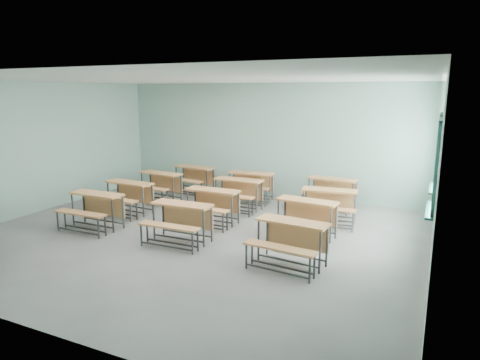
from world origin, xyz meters
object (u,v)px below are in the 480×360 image
object	(u,v)px
desk_unit_r0c0	(93,205)
desk_unit_r3c0	(192,176)
desk_unit_r2c0	(158,182)
desk_unit_r2c2	(329,201)
desk_unit_r0c2	(289,237)
desk_unit_r0c1	(179,217)
desk_unit_r3c2	(331,189)
desk_unit_r1c1	(210,201)
desk_unit_r2c1	(237,190)
desk_unit_r3c1	(250,182)
desk_unit_r1c2	(305,213)
desk_unit_r1c0	(127,193)

from	to	relation	value
desk_unit_r0c0	desk_unit_r3c0	size ratio (longest dim) A/B	0.93
desk_unit_r2c0	desk_unit_r2c2	xyz separation A→B (m)	(4.73, -0.08, 0.00)
desk_unit_r0c2	desk_unit_r2c0	bearing A→B (deg)	155.28
desk_unit_r0c1	desk_unit_r3c2	world-z (taller)	same
desk_unit_r0c2	desk_unit_r1c1	size ratio (longest dim) A/B	1.06
desk_unit_r2c1	desk_unit_r0c2	bearing A→B (deg)	-49.71
desk_unit_r3c0	desk_unit_r3c1	size ratio (longest dim) A/B	1.00
desk_unit_r1c2	desk_unit_r0c0	bearing A→B (deg)	-157.25
desk_unit_r2c1	desk_unit_r0c1	bearing A→B (deg)	-89.06
desk_unit_r2c1	desk_unit_r3c2	distance (m)	2.41
desk_unit_r2c0	desk_unit_r0c1	bearing A→B (deg)	-40.35
desk_unit_r3c0	desk_unit_r1c1	bearing A→B (deg)	-44.07
desk_unit_r2c0	desk_unit_r3c1	bearing A→B (deg)	32.72
desk_unit_r2c0	desk_unit_r3c0	size ratio (longest dim) A/B	1.00
desk_unit_r2c1	desk_unit_r3c0	xyz separation A→B (m)	(-2.01, 1.13, 0.00)
desk_unit_r1c0	desk_unit_r3c1	distance (m)	3.30
desk_unit_r0c0	desk_unit_r0c2	size ratio (longest dim) A/B	0.94
desk_unit_r1c1	desk_unit_r1c2	world-z (taller)	same
desk_unit_r1c0	desk_unit_r3c2	bearing A→B (deg)	34.18
desk_unit_r0c1	desk_unit_r3c1	distance (m)	3.65
desk_unit_r1c1	desk_unit_r2c0	distance (m)	2.60
desk_unit_r0c0	desk_unit_r2c2	world-z (taller)	same
desk_unit_r3c1	desk_unit_r3c2	size ratio (longest dim) A/B	1.01
desk_unit_r3c0	desk_unit_r3c2	world-z (taller)	same
desk_unit_r1c2	desk_unit_r2c0	size ratio (longest dim) A/B	0.98
desk_unit_r0c2	desk_unit_r3c2	size ratio (longest dim) A/B	1.00
desk_unit_r0c0	desk_unit_r1c0	bearing A→B (deg)	96.01
desk_unit_r0c1	desk_unit_r1c2	bearing A→B (deg)	29.87
desk_unit_r0c0	desk_unit_r3c1	xyz separation A→B (m)	(2.10, 3.69, 0.00)
desk_unit_r0c0	desk_unit_r2c1	bearing A→B (deg)	51.49
desk_unit_r1c0	desk_unit_r2c2	size ratio (longest dim) A/B	0.98
desk_unit_r3c0	desk_unit_r3c1	bearing A→B (deg)	2.60
desk_unit_r1c1	desk_unit_r2c2	world-z (taller)	same
desk_unit_r2c0	desk_unit_r3c2	world-z (taller)	same
desk_unit_r3c1	desk_unit_r2c0	bearing A→B (deg)	-160.92
desk_unit_r1c2	desk_unit_r2c1	world-z (taller)	same
desk_unit_r1c1	desk_unit_r2c1	xyz separation A→B (m)	(0.03, 1.31, 0.00)
desk_unit_r1c2	desk_unit_r1c0	bearing A→B (deg)	-173.18
desk_unit_r1c0	desk_unit_r3c2	world-z (taller)	same
desk_unit_r3c1	desk_unit_r0c1	bearing A→B (deg)	-95.11
desk_unit_r2c0	desk_unit_r2c1	size ratio (longest dim) A/B	1.07
desk_unit_r1c2	desk_unit_r3c2	distance (m)	2.45
desk_unit_r0c1	desk_unit_r3c2	distance (m)	4.33
desk_unit_r0c1	desk_unit_r0c2	size ratio (longest dim) A/B	0.96
desk_unit_r2c0	desk_unit_r3c2	distance (m)	4.63
desk_unit_r2c1	desk_unit_r3c1	world-z (taller)	same
desk_unit_r2c2	desk_unit_r3c1	bearing A→B (deg)	148.07
desk_unit_r1c2	desk_unit_r2c1	bearing A→B (deg)	153.75
desk_unit_r1c0	desk_unit_r3c0	xyz separation A→B (m)	(0.29, 2.59, 0.00)
desk_unit_r0c1	desk_unit_r2c2	world-z (taller)	same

